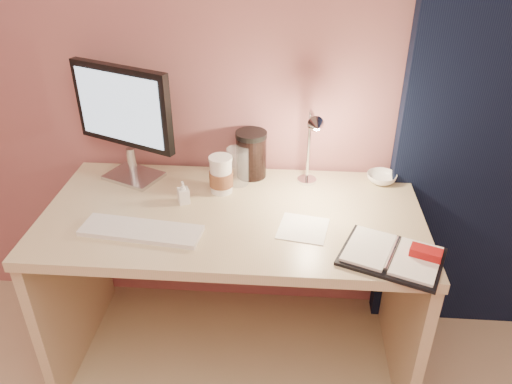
# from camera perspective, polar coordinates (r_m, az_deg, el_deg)

# --- Properties ---
(room) EXTENTS (3.50, 3.50, 3.50)m
(room) POSITION_cam_1_polar(r_m,az_deg,el_deg) (2.08, 25.71, 10.96)
(room) COLOR #C6B28E
(room) RESTS_ON ground
(desk) EXTENTS (1.40, 0.70, 0.73)m
(desk) POSITION_cam_1_polar(r_m,az_deg,el_deg) (2.04, -2.31, -6.52)
(desk) COLOR #CFB692
(desk) RESTS_ON ground
(monitor) EXTENTS (0.42, 0.23, 0.47)m
(monitor) POSITION_cam_1_polar(r_m,az_deg,el_deg) (2.01, -14.73, 8.66)
(monitor) COLOR silver
(monitor) RESTS_ON desk
(keyboard) EXTENTS (0.43, 0.17, 0.02)m
(keyboard) POSITION_cam_1_polar(r_m,az_deg,el_deg) (1.78, -12.99, -4.32)
(keyboard) COLOR silver
(keyboard) RESTS_ON desk
(planner) EXTENTS (0.38, 0.33, 0.05)m
(planner) POSITION_cam_1_polar(r_m,az_deg,el_deg) (1.67, 15.57, -6.99)
(planner) COLOR black
(planner) RESTS_ON desk
(paper_b) EXTENTS (0.19, 0.19, 0.00)m
(paper_b) POSITION_cam_1_polar(r_m,az_deg,el_deg) (1.76, 5.39, -4.16)
(paper_b) COLOR white
(paper_b) RESTS_ON desk
(coffee_cup) EXTENTS (0.09, 0.09, 0.15)m
(coffee_cup) POSITION_cam_1_polar(r_m,az_deg,el_deg) (1.94, -4.01, 1.89)
(coffee_cup) COLOR white
(coffee_cup) RESTS_ON desk
(clear_cup) EXTENTS (0.09, 0.09, 0.15)m
(clear_cup) POSITION_cam_1_polar(r_m,az_deg,el_deg) (2.00, -2.09, 2.96)
(clear_cup) COLOR white
(clear_cup) RESTS_ON desk
(bowl) EXTENTS (0.15, 0.15, 0.04)m
(bowl) POSITION_cam_1_polar(r_m,az_deg,el_deg) (2.09, 14.16, 1.56)
(bowl) COLOR white
(bowl) RESTS_ON desk
(lotion_bottle) EXTENTS (0.05, 0.05, 0.09)m
(lotion_bottle) POSITION_cam_1_polar(r_m,az_deg,el_deg) (1.90, -8.31, -0.06)
(lotion_bottle) COLOR white
(lotion_bottle) RESTS_ON desk
(dark_jar) EXTENTS (0.12, 0.12, 0.18)m
(dark_jar) POSITION_cam_1_polar(r_m,az_deg,el_deg) (2.05, -0.54, 4.08)
(dark_jar) COLOR black
(dark_jar) RESTS_ON desk
(product_box) EXTENTS (0.11, 0.09, 0.14)m
(product_box) POSITION_cam_1_polar(r_m,az_deg,el_deg) (2.08, -0.41, 3.98)
(product_box) COLOR silver
(product_box) RESTS_ON desk
(desk_lamp) EXTENTS (0.09, 0.20, 0.33)m
(desk_lamp) POSITION_cam_1_polar(r_m,az_deg,el_deg) (1.88, 5.81, 5.48)
(desk_lamp) COLOR silver
(desk_lamp) RESTS_ON desk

